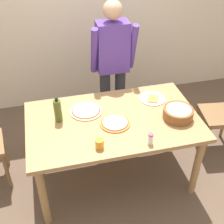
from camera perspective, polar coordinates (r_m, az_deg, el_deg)
name	(u,v)px	position (r m, az deg, el deg)	size (l,w,h in m)	color
ground	(113,175)	(3.34, 0.21, -11.71)	(8.00, 8.00, 0.00)	brown
wall_back	(82,7)	(3.97, -5.67, 19.06)	(5.60, 0.10, 2.60)	beige
dining_table	(113,127)	(2.87, 0.24, -2.84)	(1.60, 0.96, 0.76)	#A37A4C
person_cook	(113,63)	(3.37, 0.14, 9.24)	(0.49, 0.25, 1.62)	#2D2D38
pizza_raw_on_board	(86,111)	(2.91, -4.92, 0.23)	(0.31, 0.31, 0.02)	beige
pizza_cooked_on_tray	(115,123)	(2.76, 0.52, -2.06)	(0.28, 0.28, 0.02)	#C67A33
plate_with_slice	(153,99)	(3.10, 7.65, 2.52)	(0.26, 0.26, 0.02)	white
popcorn_bowl	(178,112)	(2.86, 12.36, -0.07)	(0.28, 0.28, 0.11)	brown
olive_oil_bottle	(58,111)	(2.77, -10.17, 0.26)	(0.07, 0.07, 0.26)	#47561E
cup_orange	(100,144)	(2.50, -2.36, -5.99)	(0.07, 0.07, 0.09)	orange
salt_shaker	(151,139)	(2.55, 7.26, -5.01)	(0.04, 0.04, 0.11)	white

